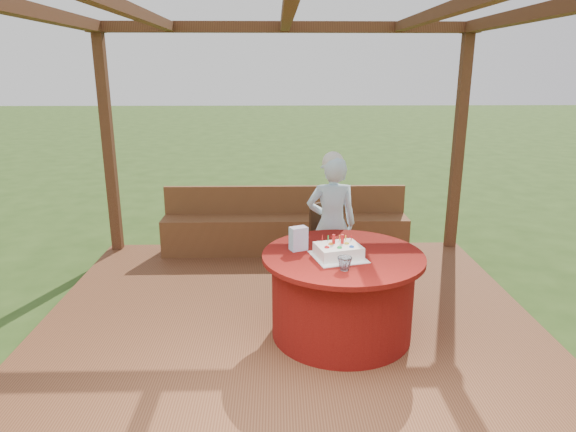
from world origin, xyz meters
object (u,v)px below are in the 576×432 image
(bench, at_px, (285,231))
(gift_bag, at_px, (298,239))
(chair, at_px, (332,240))
(table, at_px, (342,294))
(elderly_woman, at_px, (331,222))
(birthday_cake, at_px, (338,251))
(drinking_glass, at_px, (345,264))

(bench, xyz_separation_m, gift_bag, (0.08, -1.98, 0.56))
(chair, bearing_deg, gift_bag, -111.18)
(bench, distance_m, gift_bag, 2.06)
(chair, bearing_deg, bench, 116.34)
(table, bearing_deg, elderly_woman, 89.78)
(elderly_woman, distance_m, birthday_cake, 1.03)
(elderly_woman, bearing_deg, table, -90.22)
(drinking_glass, bearing_deg, chair, 87.46)
(bench, distance_m, chair, 1.08)
(birthday_cake, xyz_separation_m, gift_bag, (-0.32, 0.19, 0.05))
(bench, distance_m, birthday_cake, 2.26)
(elderly_woman, xyz_separation_m, birthday_cake, (-0.05, -1.03, 0.07))
(gift_bag, relative_size, drinking_glass, 1.79)
(birthday_cake, bearing_deg, gift_bag, 149.36)
(table, bearing_deg, gift_bag, 163.27)
(elderly_woman, bearing_deg, chair, 81.50)
(birthday_cake, distance_m, gift_bag, 0.37)
(chair, height_order, gift_bag, gift_bag)
(bench, relative_size, elderly_woman, 2.10)
(table, xyz_separation_m, chair, (0.03, 1.13, 0.10))
(bench, bearing_deg, drinking_glass, -80.53)
(table, distance_m, gift_bag, 0.60)
(elderly_woman, relative_size, drinking_glass, 12.76)
(table, distance_m, chair, 1.14)
(table, bearing_deg, bench, 101.94)
(bench, height_order, birthday_cake, birthday_cake)
(bench, xyz_separation_m, elderly_woman, (0.45, -1.14, 0.45))
(elderly_woman, height_order, birthday_cake, elderly_woman)
(bench, bearing_deg, birthday_cake, -79.76)
(bench, xyz_separation_m, table, (0.44, -2.09, 0.10))
(bench, relative_size, table, 2.23)
(birthday_cake, relative_size, drinking_glass, 4.31)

